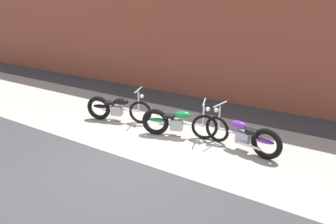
{
  "coord_description": "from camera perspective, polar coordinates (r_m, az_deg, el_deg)",
  "views": [
    {
      "loc": [
        3.71,
        -4.54,
        3.36
      ],
      "look_at": [
        0.13,
        1.35,
        0.75
      ],
      "focal_mm": 31.49,
      "sensor_mm": 36.0,
      "label": 1
    }
  ],
  "objects": [
    {
      "name": "ground_plane",
      "position": [
        6.76,
        -7.0,
        -9.25
      ],
      "size": [
        80.0,
        80.0,
        0.0
      ],
      "primitive_type": "plane",
      "color": "#38383A"
    },
    {
      "name": "sidewalk_slab",
      "position": [
        8.04,
        0.68,
        -3.96
      ],
      "size": [
        36.0,
        3.5,
        0.01
      ],
      "primitive_type": "cube",
      "color": "#9E998E",
      "rests_on": "ground"
    },
    {
      "name": "brick_building_wall",
      "position": [
        10.44,
        10.92,
        17.51
      ],
      "size": [
        36.0,
        0.5,
        5.68
      ],
      "primitive_type": "cube",
      "color": "brown",
      "rests_on": "ground"
    },
    {
      "name": "motorcycle_black",
      "position": [
        8.82,
        -10.38,
        0.73
      ],
      "size": [
        1.94,
        0.85,
        1.03
      ],
      "rotation": [
        0.0,
        0.0,
        0.32
      ],
      "color": "black",
      "rests_on": "ground"
    },
    {
      "name": "motorcycle_green",
      "position": [
        7.68,
        1.11,
        -1.98
      ],
      "size": [
        1.93,
        0.86,
        1.03
      ],
      "rotation": [
        0.0,
        0.0,
        0.33
      ],
      "color": "black",
      "rests_on": "ground"
    },
    {
      "name": "motorcycle_purple",
      "position": [
        7.14,
        14.96,
        -4.55
      ],
      "size": [
        1.99,
        0.69,
        1.03
      ],
      "rotation": [
        0.0,
        0.0,
        2.96
      ],
      "color": "black",
      "rests_on": "ground"
    }
  ]
}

